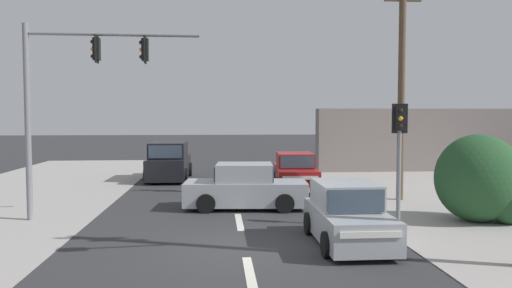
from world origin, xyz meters
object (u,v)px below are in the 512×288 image
object	(u,v)px
sedan_receding_far	(295,172)
traffic_signal_mast	(71,85)
pedestal_signal_right_kerb	(399,144)
suv_crossing_left	(169,162)
hatchback_oncoming_near	(348,216)
utility_pole_midground_right	(402,80)
sedan_kerbside_parked	(245,188)

from	to	relation	value
sedan_receding_far	traffic_signal_mast	bearing A→B (deg)	-142.11
pedestal_signal_right_kerb	sedan_receding_far	distance (m)	8.39
suv_crossing_left	sedan_receding_far	bearing A→B (deg)	-29.50
pedestal_signal_right_kerb	hatchback_oncoming_near	size ratio (longest dim) A/B	0.98
traffic_signal_mast	hatchback_oncoming_near	world-z (taller)	traffic_signal_mast
traffic_signal_mast	pedestal_signal_right_kerb	xyz separation A→B (m)	(9.61, -1.90, -1.73)
suv_crossing_left	hatchback_oncoming_near	size ratio (longest dim) A/B	1.25
utility_pole_midground_right	pedestal_signal_right_kerb	xyz separation A→B (m)	(-1.75, -4.57, -2.12)
sedan_kerbside_parked	suv_crossing_left	world-z (taller)	suv_crossing_left
utility_pole_midground_right	traffic_signal_mast	distance (m)	11.68
sedan_kerbside_parked	hatchback_oncoming_near	size ratio (longest dim) A/B	1.19
pedestal_signal_right_kerb	sedan_receding_far	world-z (taller)	pedestal_signal_right_kerb
utility_pole_midground_right	suv_crossing_left	xyz separation A→B (m)	(-9.34, 6.77, -3.66)
utility_pole_midground_right	traffic_signal_mast	world-z (taller)	utility_pole_midground_right
utility_pole_midground_right	sedan_receding_far	xyz separation A→B (m)	(-3.48, 3.46, -3.84)
pedestal_signal_right_kerb	hatchback_oncoming_near	bearing A→B (deg)	-140.26
utility_pole_midground_right	suv_crossing_left	bearing A→B (deg)	144.05
utility_pole_midground_right	sedan_receding_far	bearing A→B (deg)	135.17
utility_pole_midground_right	traffic_signal_mast	size ratio (longest dim) A/B	1.44
traffic_signal_mast	pedestal_signal_right_kerb	bearing A→B (deg)	-11.17
sedan_receding_far	hatchback_oncoming_near	world-z (taller)	sedan_receding_far
traffic_signal_mast	sedan_kerbside_parked	world-z (taller)	traffic_signal_mast
hatchback_oncoming_near	sedan_receding_far	bearing A→B (deg)	89.02
traffic_signal_mast	hatchback_oncoming_near	distance (m)	9.14
suv_crossing_left	sedan_kerbside_parked	bearing A→B (deg)	-67.01
traffic_signal_mast	suv_crossing_left	xyz separation A→B (m)	(2.02, 9.45, -3.26)
sedan_kerbside_parked	sedan_receding_far	distance (m)	5.29
suv_crossing_left	hatchback_oncoming_near	distance (m)	14.12
traffic_signal_mast	sedan_receding_far	world-z (taller)	traffic_signal_mast
utility_pole_midground_right	sedan_kerbside_parked	world-z (taller)	utility_pole_midground_right
utility_pole_midground_right	hatchback_oncoming_near	bearing A→B (deg)	-120.66
sedan_kerbside_parked	utility_pole_midground_right	bearing A→B (deg)	11.55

